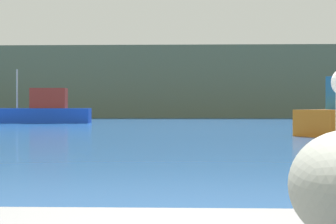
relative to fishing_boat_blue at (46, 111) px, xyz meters
The scene contains 2 objects.
hillside_backdrop 28.72m from the fishing_boat_blue, 68.24° to the left, with size 140.00×11.98×8.03m, color #5B664C.
fishing_boat_blue is the anchor object (origin of this frame).
Camera 1 is at (0.18, -3.03, 1.20)m, focal length 62.76 mm.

